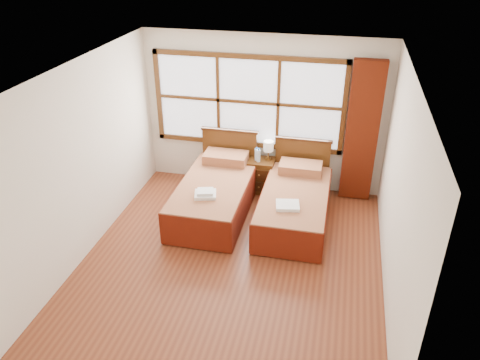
# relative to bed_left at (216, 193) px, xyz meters

# --- Properties ---
(floor) EXTENTS (4.50, 4.50, 0.00)m
(floor) POSITION_rel_bed_left_xyz_m (0.55, -1.20, -0.31)
(floor) COLOR brown
(floor) RESTS_ON ground
(ceiling) EXTENTS (4.50, 4.50, 0.00)m
(ceiling) POSITION_rel_bed_left_xyz_m (0.55, -1.20, 2.29)
(ceiling) COLOR white
(ceiling) RESTS_ON wall_back
(wall_back) EXTENTS (4.00, 0.00, 4.00)m
(wall_back) POSITION_rel_bed_left_xyz_m (0.55, 1.05, 0.99)
(wall_back) COLOR silver
(wall_back) RESTS_ON floor
(wall_left) EXTENTS (0.00, 4.50, 4.50)m
(wall_left) POSITION_rel_bed_left_xyz_m (-1.45, -1.20, 0.99)
(wall_left) COLOR silver
(wall_left) RESTS_ON floor
(wall_right) EXTENTS (0.00, 4.50, 4.50)m
(wall_right) POSITION_rel_bed_left_xyz_m (2.55, -1.20, 0.99)
(wall_right) COLOR silver
(wall_right) RESTS_ON floor
(window) EXTENTS (3.16, 0.06, 1.56)m
(window) POSITION_rel_bed_left_xyz_m (0.30, 1.01, 1.19)
(window) COLOR white
(window) RESTS_ON wall_back
(curtain) EXTENTS (0.50, 0.16, 2.30)m
(curtain) POSITION_rel_bed_left_xyz_m (2.15, 0.91, 0.86)
(curtain) COLOR #581808
(curtain) RESTS_ON wall_back
(bed_left) EXTENTS (1.05, 2.07, 1.02)m
(bed_left) POSITION_rel_bed_left_xyz_m (0.00, 0.00, 0.00)
(bed_left) COLOR #3C1E0C
(bed_left) RESTS_ON floor
(bed_right) EXTENTS (1.00, 2.02, 0.97)m
(bed_right) POSITION_rel_bed_left_xyz_m (1.25, 0.00, -0.01)
(bed_right) COLOR #3C1E0C
(bed_right) RESTS_ON floor
(nightstand) EXTENTS (0.43, 0.43, 0.57)m
(nightstand) POSITION_rel_bed_left_xyz_m (0.59, 0.80, -0.02)
(nightstand) COLOR #512E11
(nightstand) RESTS_ON floor
(towels_left) EXTENTS (0.37, 0.34, 0.09)m
(towels_left) POSITION_rel_bed_left_xyz_m (-0.02, -0.49, 0.27)
(towels_left) COLOR white
(towels_left) RESTS_ON bed_left
(towels_right) EXTENTS (0.37, 0.34, 0.05)m
(towels_right) POSITION_rel_bed_left_xyz_m (1.20, -0.49, 0.23)
(towels_right) COLOR white
(towels_right) RESTS_ON bed_right
(lamp) EXTENTS (0.17, 0.17, 0.32)m
(lamp) POSITION_rel_bed_left_xyz_m (0.68, 0.87, 0.49)
(lamp) COLOR #B47E39
(lamp) RESTS_ON nightstand
(bottle_near) EXTENTS (0.06, 0.06, 0.23)m
(bottle_near) POSITION_rel_bed_left_xyz_m (0.50, 0.79, 0.37)
(bottle_near) COLOR silver
(bottle_near) RESTS_ON nightstand
(bottle_far) EXTENTS (0.06, 0.06, 0.24)m
(bottle_far) POSITION_rel_bed_left_xyz_m (0.54, 0.74, 0.37)
(bottle_far) COLOR silver
(bottle_far) RESTS_ON nightstand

